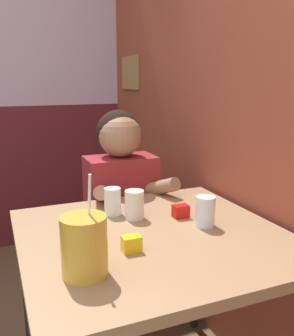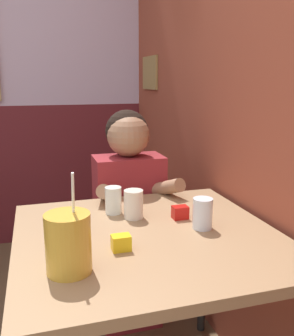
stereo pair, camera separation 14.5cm
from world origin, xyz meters
TOP-DOWN VIEW (x-y plane):
  - brick_wall_right at (1.38, 1.13)m, footprint 0.08×4.26m
  - main_table at (0.87, 0.42)m, footprint 0.91×0.89m
  - person_seated at (0.94, 0.99)m, footprint 0.42×0.41m
  - cocktail_pitcher at (0.58, 0.22)m, footprint 0.13×0.13m
  - glass_near_pitcher at (1.07, 0.41)m, footprint 0.07×0.07m
  - glass_center at (0.79, 0.65)m, footprint 0.07×0.07m
  - glass_far_side at (0.86, 0.58)m, footprint 0.08×0.08m
  - condiment_ketchup at (1.03, 0.52)m, footprint 0.06×0.04m
  - condiment_mustard at (0.75, 0.31)m, footprint 0.06×0.04m

SIDE VIEW (x-z plane):
  - person_seated at x=0.94m, z-range 0.04..1.19m
  - main_table at x=0.87m, z-range 0.31..1.08m
  - condiment_ketchup at x=1.03m, z-range 0.76..0.81m
  - condiment_mustard at x=0.75m, z-range 0.76..0.81m
  - glass_center at x=0.79m, z-range 0.76..0.87m
  - glass_far_side at x=0.86m, z-range 0.76..0.88m
  - glass_near_pitcher at x=1.07m, z-range 0.76..0.88m
  - cocktail_pitcher at x=0.58m, z-range 0.70..1.00m
  - brick_wall_right at x=1.38m, z-range 0.00..2.70m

